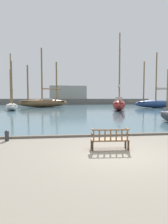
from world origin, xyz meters
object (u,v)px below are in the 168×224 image
(sailboat_distant_harbor, at_px, (12,105))
(mooring_bollard, at_px, (7,135))
(sailboat_outer_port, at_px, (157,103))
(sailboat_nearest_starboard, at_px, (119,103))
(park_bench, at_px, (110,139))
(sailboat_mid_starboard, at_px, (44,102))

(sailboat_distant_harbor, xyz_separation_m, mooring_bollard, (5.60, -26.69, -0.63))
(sailboat_distant_harbor, xyz_separation_m, sailboat_outer_port, (30.26, 4.71, 0.26))
(sailboat_outer_port, bearing_deg, mooring_bollard, -128.13)
(sailboat_nearest_starboard, distance_m, sailboat_outer_port, 13.20)
(park_bench, distance_m, sailboat_distant_harbor, 30.93)
(sailboat_distant_harbor, bearing_deg, sailboat_outer_port, 8.85)
(sailboat_distant_harbor, height_order, sailboat_mid_starboard, sailboat_mid_starboard)
(sailboat_distant_harbor, height_order, sailboat_nearest_starboard, sailboat_nearest_starboard)
(sailboat_nearest_starboard, distance_m, sailboat_mid_starboard, 19.93)
(park_bench, relative_size, mooring_bollard, 2.92)
(sailboat_mid_starboard, xyz_separation_m, sailboat_outer_port, (25.35, -6.59, -0.15))
(sailboat_distant_harbor, distance_m, sailboat_mid_starboard, 12.33)
(mooring_bollard, bearing_deg, sailboat_distant_harbor, 101.86)
(park_bench, bearing_deg, sailboat_distant_harbor, 109.75)
(sailboat_nearest_starboard, bearing_deg, sailboat_outer_port, 33.38)
(park_bench, height_order, sailboat_mid_starboard, sailboat_mid_starboard)
(park_bench, xyz_separation_m, sailboat_outer_port, (19.80, 33.82, 0.73))
(mooring_bollard, bearing_deg, sailboat_outer_port, 51.87)
(sailboat_outer_port, bearing_deg, sailboat_mid_starboard, 165.42)
(sailboat_distant_harbor, height_order, mooring_bollard, sailboat_distant_harbor)
(sailboat_mid_starboard, bearing_deg, sailboat_outer_port, -14.58)
(sailboat_nearest_starboard, bearing_deg, sailboat_distant_harbor, 172.46)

